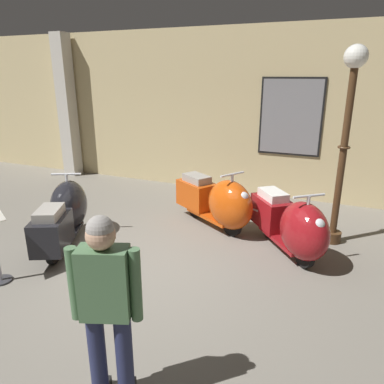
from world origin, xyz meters
TOP-DOWN VIEW (x-y plane):
  - ground_plane at (0.00, 0.00)m, footprint 60.00×60.00m
  - showroom_back_wall at (-0.14, 4.05)m, footprint 18.00×0.63m
  - scooter_0 at (-1.61, 0.25)m, footprint 1.24×1.84m
  - scooter_1 at (0.53, 1.74)m, footprint 1.81×1.39m
  - scooter_2 at (1.89, 1.20)m, footprint 1.52×1.71m
  - lamppost at (2.45, 1.97)m, footprint 0.34×0.34m
  - visitor_0 at (0.87, -2.02)m, footprint 0.54×0.36m

SIDE VIEW (x-z plane):
  - ground_plane at x=0.00m, z-range 0.00..0.00m
  - scooter_2 at x=1.89m, z-range -0.05..1.05m
  - scooter_0 at x=-1.61m, z-range -0.05..1.05m
  - scooter_1 at x=0.53m, z-range -0.05..1.06m
  - visitor_0 at x=0.87m, z-range 0.13..1.83m
  - showroom_back_wall at x=-0.14m, z-range 0.00..3.65m
  - lamppost at x=2.45m, z-range 0.36..3.43m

